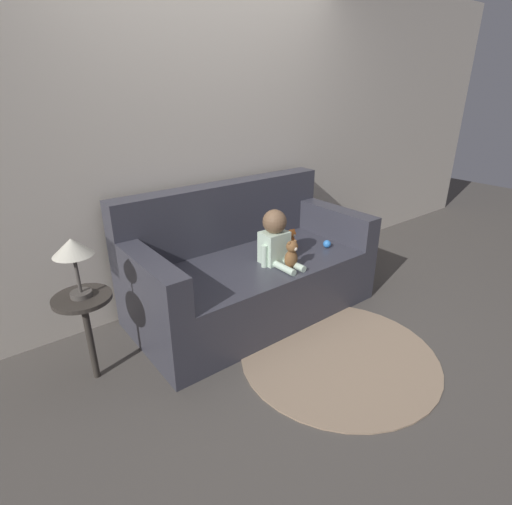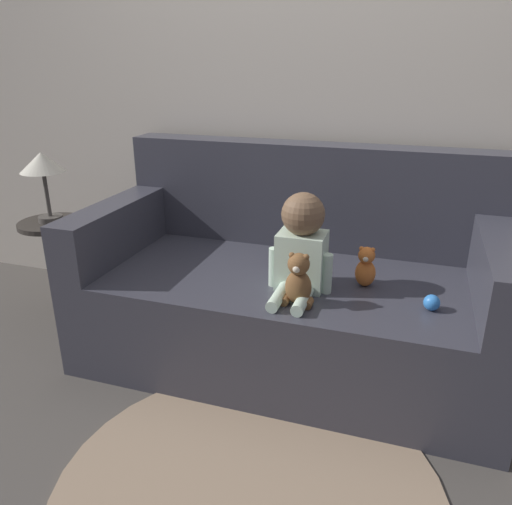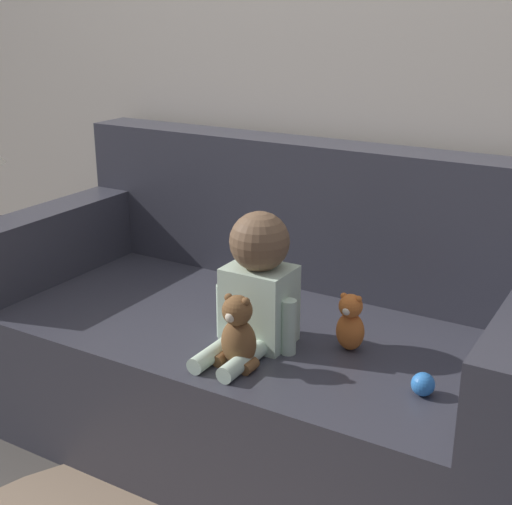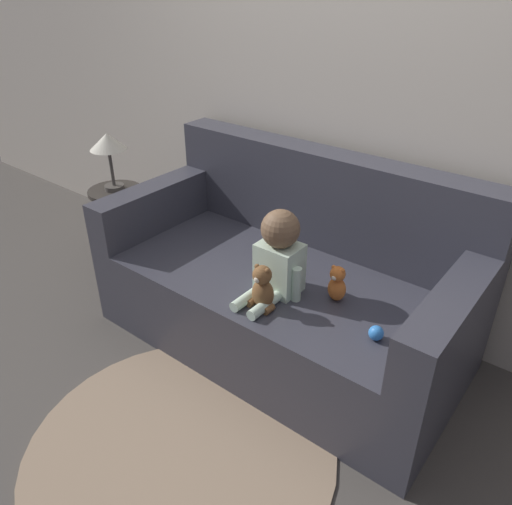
# 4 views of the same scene
# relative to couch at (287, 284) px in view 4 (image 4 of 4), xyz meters

# --- Properties ---
(ground_plane) EXTENTS (12.00, 12.00, 0.00)m
(ground_plane) POSITION_rel_couch_xyz_m (0.00, -0.06, -0.34)
(ground_plane) COLOR #4C4742
(wall_back) EXTENTS (8.00, 0.05, 2.60)m
(wall_back) POSITION_rel_couch_xyz_m (0.00, 0.49, 0.96)
(wall_back) COLOR beige
(wall_back) RESTS_ON ground_plane
(couch) EXTENTS (1.87, 0.94, 0.98)m
(couch) POSITION_rel_couch_xyz_m (0.00, 0.00, 0.00)
(couch) COLOR #383842
(couch) RESTS_ON ground_plane
(person_baby) EXTENTS (0.27, 0.36, 0.41)m
(person_baby) POSITION_rel_couch_xyz_m (0.09, -0.22, 0.31)
(person_baby) COLOR silver
(person_baby) RESTS_ON couch
(teddy_bear_brown) EXTENTS (0.13, 0.10, 0.22)m
(teddy_bear_brown) POSITION_rel_couch_xyz_m (0.12, -0.37, 0.22)
(teddy_bear_brown) COLOR brown
(teddy_bear_brown) RESTS_ON couch
(plush_toy_side) EXTENTS (0.09, 0.08, 0.18)m
(plush_toy_side) POSITION_rel_couch_xyz_m (0.35, -0.12, 0.21)
(plush_toy_side) COLOR orange
(plush_toy_side) RESTS_ON couch
(toy_ball) EXTENTS (0.06, 0.06, 0.06)m
(toy_ball) POSITION_rel_couch_xyz_m (0.62, -0.26, 0.15)
(toy_ball) COLOR #337FDB
(toy_ball) RESTS_ON couch
(floor_rug) EXTENTS (1.32, 1.32, 0.01)m
(floor_rug) POSITION_rel_couch_xyz_m (0.09, -0.90, -0.33)
(floor_rug) COLOR gray
(floor_rug) RESTS_ON ground_plane
(side_table) EXTENTS (0.33, 0.33, 0.93)m
(side_table) POSITION_rel_couch_xyz_m (-1.26, -0.09, 0.37)
(side_table) COLOR #332D28
(side_table) RESTS_ON ground_plane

